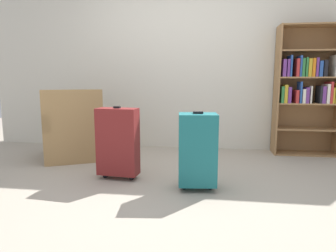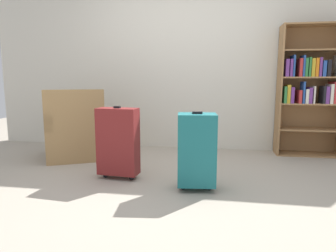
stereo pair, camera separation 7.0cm
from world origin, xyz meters
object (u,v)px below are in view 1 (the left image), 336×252
object	(u,v)px
bookshelf	(308,87)
mug	(110,154)
armchair	(74,134)
suitcase_dark_red	(118,142)
suitcase_teal	(197,149)

from	to	relation	value
bookshelf	mug	world-z (taller)	bookshelf
bookshelf	armchair	distance (m)	3.16
mug	suitcase_dark_red	world-z (taller)	suitcase_dark_red
armchair	suitcase_dark_red	world-z (taller)	armchair
mug	suitcase_teal	distance (m)	1.56
bookshelf	armchair	xyz separation A→B (m)	(-3.03, -0.67, -0.60)
suitcase_dark_red	mug	bearing A→B (deg)	115.14
armchair	mug	bearing A→B (deg)	8.83
mug	armchair	bearing A→B (deg)	-171.17
bookshelf	mug	distance (m)	2.79
mug	suitcase_teal	size ratio (longest dim) A/B	0.16
armchair	suitcase_teal	size ratio (longest dim) A/B	1.28
bookshelf	suitcase_teal	world-z (taller)	bookshelf
mug	suitcase_dark_red	xyz separation A→B (m)	(0.36, -0.78, 0.34)
armchair	mug	xyz separation A→B (m)	(0.45, 0.07, -0.27)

